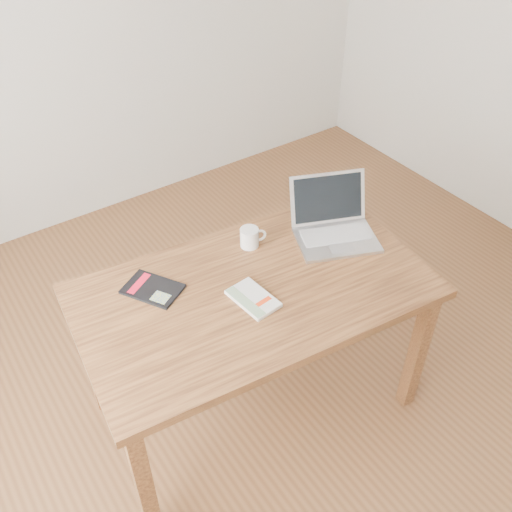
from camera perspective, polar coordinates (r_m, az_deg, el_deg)
room at (r=1.90m, az=3.98°, el=10.14°), size 4.04×4.04×2.70m
desk at (r=2.32m, az=-0.17°, el=-4.81°), size 1.47×0.94×0.75m
white_guidebook at (r=2.21m, az=-0.29°, el=-4.29°), size 0.14×0.22×0.02m
black_guidebook at (r=2.29m, az=-10.31°, el=-3.27°), size 0.24×0.27×0.01m
laptop at (r=2.52m, az=7.76°, el=3.13°), size 0.44×0.43×0.23m
coffee_mug at (r=2.44m, az=-0.60°, el=1.91°), size 0.11×0.08×0.09m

